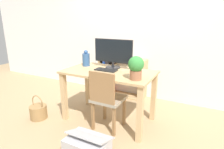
% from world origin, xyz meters
% --- Properties ---
extents(ground_plane, '(10.00, 10.00, 0.00)m').
position_xyz_m(ground_plane, '(0.00, 0.00, 0.00)').
color(ground_plane, tan).
extents(wall_back, '(8.00, 0.05, 2.60)m').
position_xyz_m(wall_back, '(0.00, 1.15, 1.30)').
color(wall_back, white).
rests_on(wall_back, ground_plane).
extents(desk, '(1.30, 0.73, 0.77)m').
position_xyz_m(desk, '(0.00, 0.00, 0.62)').
color(desk, tan).
rests_on(desk, ground_plane).
extents(monitor, '(0.62, 0.23, 0.43)m').
position_xyz_m(monitor, '(-0.04, 0.20, 1.01)').
color(monitor, '#232326').
rests_on(monitor, desk).
extents(keyboard, '(0.32, 0.15, 0.02)m').
position_xyz_m(keyboard, '(-0.05, 0.01, 0.78)').
color(keyboard, black).
rests_on(keyboard, desk).
extents(vase, '(0.12, 0.12, 0.25)m').
position_xyz_m(vase, '(-0.47, 0.12, 0.88)').
color(vase, '#33598C').
rests_on(vase, desk).
extents(potted_plant, '(0.19, 0.19, 0.29)m').
position_xyz_m(potted_plant, '(0.48, -0.19, 0.93)').
color(potted_plant, '#9E6647').
rests_on(potted_plant, desk).
extents(chair, '(0.40, 0.40, 0.86)m').
position_xyz_m(chair, '(0.10, -0.25, 0.47)').
color(chair, '#9E937F').
rests_on(chair, ground_plane).
extents(bookshelf, '(0.95, 0.28, 0.77)m').
position_xyz_m(bookshelf, '(-0.41, 0.98, 0.39)').
color(bookshelf, tan).
rests_on(bookshelf, ground_plane).
extents(basket, '(0.26, 0.26, 0.38)m').
position_xyz_m(basket, '(-0.98, -0.48, 0.11)').
color(basket, '#997547').
rests_on(basket, ground_plane).
extents(storage_box, '(0.49, 0.39, 0.26)m').
position_xyz_m(storage_box, '(0.15, -0.79, 0.10)').
color(storage_box, '#B2B2B7').
rests_on(storage_box, ground_plane).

